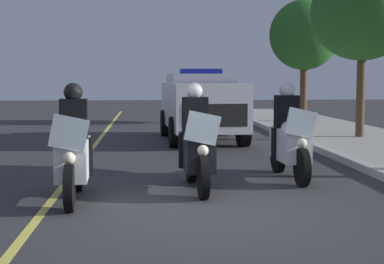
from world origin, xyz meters
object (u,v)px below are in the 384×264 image
at_px(police_motorcycle_lead_left, 73,153).
at_px(police_motorcycle_trailing, 289,140).
at_px(police_suv, 201,103).
at_px(tree_behind_suv, 304,35).
at_px(tree_far_back, 363,13).
at_px(police_motorcycle_lead_right, 197,146).

relative_size(police_motorcycle_lead_left, police_motorcycle_trailing, 1.00).
height_order(police_suv, tree_behind_suv, tree_behind_suv).
bearing_deg(tree_behind_suv, tree_far_back, -0.33).
distance_m(police_motorcycle_lead_left, tree_far_back, 11.08).
xyz_separation_m(police_motorcycle_lead_left, police_motorcycle_lead_right, (-0.68, 1.86, 0.00)).
bearing_deg(police_motorcycle_lead_left, tree_far_back, 137.69).
bearing_deg(police_motorcycle_lead_right, tree_far_back, 143.56).
bearing_deg(police_suv, tree_behind_suv, 143.27).
bearing_deg(police_suv, police_motorcycle_lead_right, -5.78).
distance_m(police_motorcycle_lead_left, police_motorcycle_trailing, 3.91).
bearing_deg(police_suv, tree_far_back, 87.89).
height_order(police_motorcycle_lead_right, tree_far_back, tree_far_back).
height_order(police_motorcycle_lead_left, police_suv, police_suv).
distance_m(police_motorcycle_lead_right, police_suv, 7.44).
bearing_deg(police_motorcycle_lead_left, police_suv, 162.08).
xyz_separation_m(police_motorcycle_lead_right, tree_far_back, (-7.22, 5.33, 2.92)).
distance_m(police_suv, tree_far_back, 5.25).
bearing_deg(police_motorcycle_trailing, police_motorcycle_lead_left, -66.42).
xyz_separation_m(police_motorcycle_lead_right, police_suv, (-7.39, 0.75, 0.37)).
xyz_separation_m(police_motorcycle_trailing, tree_behind_suv, (-12.70, 3.65, 2.75)).
bearing_deg(police_motorcycle_lead_right, police_motorcycle_lead_left, -69.92).
xyz_separation_m(police_motorcycle_lead_right, police_motorcycle_trailing, (-0.88, 1.72, 0.00)).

